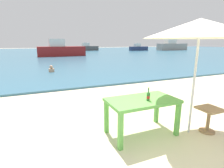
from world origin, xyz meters
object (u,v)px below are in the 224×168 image
object	(u,v)px
patio_umbrella	(200,29)
boat_tanker	(172,46)
picnic_table_green	(142,104)
boat_cargo_ship	(138,48)
swimmer_person	(51,69)
beer_bottle_amber	(148,96)
boat_barge	(87,48)
boat_ferry	(61,50)
side_table_wood	(209,116)

from	to	relation	value
patio_umbrella	boat_tanker	xyz separation A→B (m)	(25.54, 29.58, -1.10)
picnic_table_green	boat_cargo_ship	distance (m)	35.61
swimmer_person	boat_tanker	bearing A→B (deg)	36.91
beer_bottle_amber	boat_barge	bearing A→B (deg)	76.57
boat_barge	boat_ferry	bearing A→B (deg)	-118.02
swimmer_person	boat_ferry	size ratio (longest dim) A/B	0.07
boat_ferry	boat_cargo_ship	bearing A→B (deg)	28.06
patio_umbrella	swimmer_person	bearing A→B (deg)	103.18
patio_umbrella	boat_tanker	size ratio (longest dim) A/B	0.32
patio_umbrella	boat_tanker	bearing A→B (deg)	49.19
beer_bottle_amber	patio_umbrella	distance (m)	1.58
boat_barge	boat_ferry	distance (m)	15.49
boat_cargo_ship	boat_tanker	bearing A→B (deg)	-8.53
boat_barge	boat_tanker	bearing A→B (deg)	-17.27
boat_cargo_ship	boat_tanker	size ratio (longest dim) A/B	0.57
side_table_wood	boat_tanker	size ratio (longest dim) A/B	0.08
picnic_table_green	boat_barge	world-z (taller)	boat_barge
patio_umbrella	swimmer_person	size ratio (longest dim) A/B	5.61
boat_tanker	picnic_table_green	bearing A→B (deg)	-132.21
picnic_table_green	boat_cargo_ship	size ratio (longest dim) A/B	0.34
picnic_table_green	boat_barge	size ratio (longest dim) A/B	0.31
swimmer_person	boat_tanker	xyz separation A→B (m)	(27.61, 20.74, 0.78)
boat_cargo_ship	side_table_wood	bearing A→B (deg)	-119.00
boat_cargo_ship	boat_ferry	world-z (taller)	boat_ferry
boat_barge	beer_bottle_amber	bearing A→B (deg)	-103.43
beer_bottle_amber	picnic_table_green	bearing A→B (deg)	116.03
boat_cargo_ship	swimmer_person	bearing A→B (deg)	-131.76
picnic_table_green	boat_barge	distance (m)	35.86
picnic_table_green	boat_barge	xyz separation A→B (m)	(8.41, 34.86, 0.03)
side_table_wood	picnic_table_green	bearing A→B (deg)	160.02
side_table_wood	boat_cargo_ship	bearing A→B (deg)	61.00
beer_bottle_amber	patio_umbrella	bearing A→B (deg)	-14.01
side_table_wood	beer_bottle_amber	bearing A→B (deg)	164.03
beer_bottle_amber	boat_barge	xyz separation A→B (m)	(8.35, 34.98, -0.18)
boat_cargo_ship	beer_bottle_amber	bearing A→B (deg)	-121.09
patio_umbrella	boat_cargo_ship	world-z (taller)	patio_umbrella
beer_bottle_amber	boat_barge	size ratio (longest dim) A/B	0.06
patio_umbrella	boat_cargo_ship	distance (m)	35.45
picnic_table_green	patio_umbrella	size ratio (longest dim) A/B	0.61
boat_barge	boat_tanker	size ratio (longest dim) A/B	0.64
swimmer_person	boat_cargo_ship	distance (m)	29.42
beer_bottle_amber	side_table_wood	bearing A→B (deg)	-15.97
boat_ferry	picnic_table_green	bearing A→B (deg)	-93.07
beer_bottle_amber	swimmer_person	distance (m)	8.72
patio_umbrella	swimmer_person	distance (m)	9.28
beer_bottle_amber	boat_tanker	world-z (taller)	boat_tanker
beer_bottle_amber	boat_cargo_ship	bearing A→B (deg)	58.91
picnic_table_green	side_table_wood	size ratio (longest dim) A/B	2.59
swimmer_person	boat_barge	world-z (taller)	boat_barge
patio_umbrella	side_table_wood	bearing A→B (deg)	-20.57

